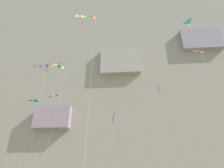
{
  "coord_description": "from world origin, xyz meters",
  "views": [
    {
      "loc": [
        1.08,
        -8.88,
        2.11
      ],
      "look_at": [
        -1.04,
        19.7,
        16.46
      ],
      "focal_mm": 29.49,
      "sensor_mm": 36.0,
      "label": 1
    }
  ],
  "objects_px": {
    "kite_windsock_low_right": "(59,67)",
    "kite_delta_mid_right": "(44,78)",
    "kite_windsock_mid_left": "(36,101)",
    "kite_banner_front_field": "(86,22)",
    "kite_windsock_far_left": "(200,52)",
    "kite_banner_high_left": "(50,71)",
    "kite_delta_far_right": "(192,28)",
    "kite_windsock_high_center": "(54,96)",
    "kite_delta_near_cliff": "(47,76)",
    "kite_banner_upper_mid": "(159,92)",
    "kite_diamond_low_left": "(114,117)"
  },
  "relations": [
    {
      "from": "kite_banner_front_field",
      "to": "kite_windsock_mid_left",
      "type": "distance_m",
      "value": 28.25
    },
    {
      "from": "kite_delta_near_cliff",
      "to": "kite_windsock_mid_left",
      "type": "distance_m",
      "value": 7.38
    },
    {
      "from": "kite_diamond_low_left",
      "to": "kite_windsock_far_left",
      "type": "bearing_deg",
      "value": -2.76
    },
    {
      "from": "kite_delta_near_cliff",
      "to": "kite_delta_far_right",
      "type": "distance_m",
      "value": 38.61
    },
    {
      "from": "kite_windsock_low_right",
      "to": "kite_delta_mid_right",
      "type": "xyz_separation_m",
      "value": [
        -6.74,
        7.31,
        1.48
      ]
    },
    {
      "from": "kite_banner_front_field",
      "to": "kite_delta_mid_right",
      "type": "distance_m",
      "value": 22.02
    },
    {
      "from": "kite_diamond_low_left",
      "to": "kite_banner_front_field",
      "type": "relative_size",
      "value": 0.52
    },
    {
      "from": "kite_banner_upper_mid",
      "to": "kite_windsock_low_right",
      "type": "distance_m",
      "value": 22.45
    },
    {
      "from": "kite_delta_near_cliff",
      "to": "kite_delta_far_right",
      "type": "bearing_deg",
      "value": -20.75
    },
    {
      "from": "kite_diamond_low_left",
      "to": "kite_delta_near_cliff",
      "type": "distance_m",
      "value": 24.97
    },
    {
      "from": "kite_banner_high_left",
      "to": "kite_windsock_far_left",
      "type": "bearing_deg",
      "value": 30.22
    },
    {
      "from": "kite_windsock_far_left",
      "to": "kite_delta_far_right",
      "type": "xyz_separation_m",
      "value": [
        -3.18,
        -5.84,
        2.05
      ]
    },
    {
      "from": "kite_windsock_mid_left",
      "to": "kite_delta_mid_right",
      "type": "distance_m",
      "value": 7.12
    },
    {
      "from": "kite_windsock_mid_left",
      "to": "kite_banner_upper_mid",
      "type": "bearing_deg",
      "value": -12.01
    },
    {
      "from": "kite_windsock_far_left",
      "to": "kite_diamond_low_left",
      "type": "height_order",
      "value": "kite_windsock_far_left"
    },
    {
      "from": "kite_diamond_low_left",
      "to": "kite_windsock_low_right",
      "type": "height_order",
      "value": "kite_windsock_low_right"
    },
    {
      "from": "kite_diamond_low_left",
      "to": "kite_windsock_high_center",
      "type": "relative_size",
      "value": 0.64
    },
    {
      "from": "kite_delta_near_cliff",
      "to": "kite_delta_mid_right",
      "type": "bearing_deg",
      "value": -72.36
    },
    {
      "from": "kite_diamond_low_left",
      "to": "kite_banner_high_left",
      "type": "height_order",
      "value": "kite_banner_high_left"
    },
    {
      "from": "kite_banner_high_left",
      "to": "kite_delta_far_right",
      "type": "bearing_deg",
      "value": 22.58
    },
    {
      "from": "kite_windsock_far_left",
      "to": "kite_delta_far_right",
      "type": "relative_size",
      "value": 0.92
    },
    {
      "from": "kite_banner_high_left",
      "to": "kite_delta_mid_right",
      "type": "xyz_separation_m",
      "value": [
        -10.89,
        19.89,
        10.16
      ]
    },
    {
      "from": "kite_windsock_far_left",
      "to": "kite_windsock_mid_left",
      "type": "relative_size",
      "value": 1.36
    },
    {
      "from": "kite_delta_far_right",
      "to": "kite_banner_front_field",
      "type": "bearing_deg",
      "value": -161.7
    },
    {
      "from": "kite_windsock_low_right",
      "to": "kite_diamond_low_left",
      "type": "bearing_deg",
      "value": 20.25
    },
    {
      "from": "kite_windsock_far_left",
      "to": "kite_windsock_mid_left",
      "type": "height_order",
      "value": "kite_windsock_far_left"
    },
    {
      "from": "kite_windsock_low_right",
      "to": "kite_windsock_mid_left",
      "type": "distance_m",
      "value": 15.87
    },
    {
      "from": "kite_banner_high_left",
      "to": "kite_windsock_high_center",
      "type": "bearing_deg",
      "value": 111.25
    },
    {
      "from": "kite_windsock_mid_left",
      "to": "kite_windsock_high_center",
      "type": "height_order",
      "value": "kite_windsock_high_center"
    },
    {
      "from": "kite_windsock_low_right",
      "to": "kite_windsock_high_center",
      "type": "height_order",
      "value": "kite_windsock_low_right"
    },
    {
      "from": "kite_banner_upper_mid",
      "to": "kite_windsock_low_right",
      "type": "bearing_deg",
      "value": -166.3
    },
    {
      "from": "kite_windsock_far_left",
      "to": "kite_diamond_low_left",
      "type": "relative_size",
      "value": 1.95
    },
    {
      "from": "kite_banner_front_field",
      "to": "kite_windsock_low_right",
      "type": "height_order",
      "value": "kite_banner_front_field"
    },
    {
      "from": "kite_delta_far_right",
      "to": "kite_windsock_high_center",
      "type": "distance_m",
      "value": 38.29
    },
    {
      "from": "kite_delta_far_right",
      "to": "kite_windsock_high_center",
      "type": "height_order",
      "value": "kite_delta_far_right"
    },
    {
      "from": "kite_windsock_low_right",
      "to": "kite_delta_far_right",
      "type": "bearing_deg",
      "value": -5.3
    },
    {
      "from": "kite_windsock_far_left",
      "to": "kite_banner_upper_mid",
      "type": "xyz_separation_m",
      "value": [
        -9.86,
        1.99,
        -8.7
      ]
    },
    {
      "from": "kite_windsock_far_left",
      "to": "kite_delta_mid_right",
      "type": "xyz_separation_m",
      "value": [
        -38.03,
        4.08,
        -3.07
      ]
    },
    {
      "from": "kite_banner_front_field",
      "to": "kite_banner_high_left",
      "type": "xyz_separation_m",
      "value": [
        -3.35,
        -3.15,
        -11.61
      ]
    },
    {
      "from": "kite_windsock_low_right",
      "to": "kite_windsock_mid_left",
      "type": "relative_size",
      "value": 1.13
    },
    {
      "from": "kite_banner_high_left",
      "to": "kite_windsock_mid_left",
      "type": "height_order",
      "value": "kite_windsock_mid_left"
    },
    {
      "from": "kite_windsock_high_center",
      "to": "kite_banner_high_left",
      "type": "bearing_deg",
      "value": -68.75
    },
    {
      "from": "kite_delta_far_right",
      "to": "kite_windsock_mid_left",
      "type": "relative_size",
      "value": 1.47
    },
    {
      "from": "kite_windsock_far_left",
      "to": "kite_banner_high_left",
      "type": "xyz_separation_m",
      "value": [
        -27.13,
        -15.81,
        -13.23
      ]
    },
    {
      "from": "kite_delta_far_right",
      "to": "kite_banner_high_left",
      "type": "relative_size",
      "value": 1.97
    },
    {
      "from": "kite_delta_near_cliff",
      "to": "kite_delta_mid_right",
      "type": "relative_size",
      "value": 1.05
    },
    {
      "from": "kite_diamond_low_left",
      "to": "kite_delta_far_right",
      "type": "height_order",
      "value": "kite_delta_far_right"
    },
    {
      "from": "kite_delta_near_cliff",
      "to": "kite_windsock_low_right",
      "type": "relative_size",
      "value": 1.21
    },
    {
      "from": "kite_windsock_mid_left",
      "to": "kite_delta_mid_right",
      "type": "height_order",
      "value": "kite_delta_mid_right"
    },
    {
      "from": "kite_banner_front_field",
      "to": "kite_windsock_low_right",
      "type": "xyz_separation_m",
      "value": [
        -7.51,
        9.42,
        -2.94
      ]
    }
  ]
}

